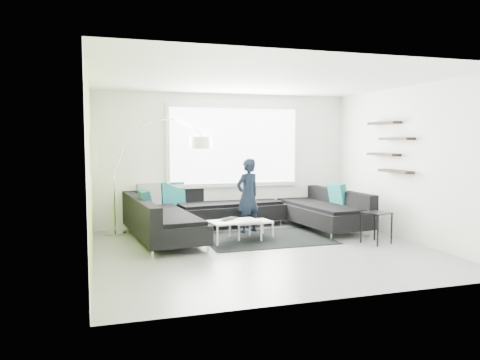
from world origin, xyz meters
name	(u,v)px	position (x,y,z in m)	size (l,w,h in m)	color
ground	(265,250)	(0.00, 0.00, 0.00)	(5.50, 5.50, 0.00)	gray
room_shell	(263,141)	(0.04, 0.21, 1.81)	(5.54, 5.04, 2.82)	white
sectional_sofa	(245,213)	(0.11, 1.43, 0.41)	(4.55, 3.09, 0.93)	black
rug	(266,238)	(0.33, 0.83, 0.01)	(2.29, 1.67, 0.01)	black
coffee_table	(243,229)	(-0.10, 0.88, 0.19)	(1.16, 0.67, 0.38)	white
arc_lamp	(114,177)	(-2.34, 2.04, 1.13)	(2.12, 0.81, 2.26)	silver
side_table	(376,228)	(2.05, -0.12, 0.28)	(0.41, 0.41, 0.56)	black
person	(248,196)	(0.18, 1.48, 0.73)	(0.63, 0.53, 1.47)	black
laptop	(230,219)	(-0.34, 0.89, 0.39)	(0.45, 0.42, 0.03)	black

